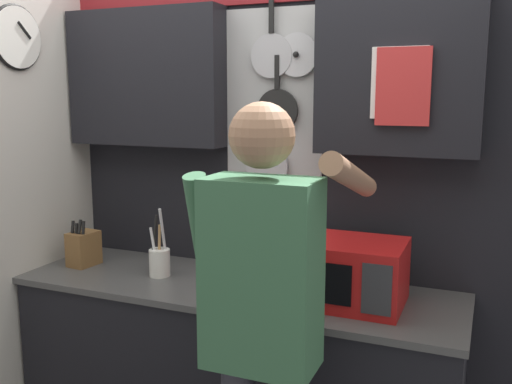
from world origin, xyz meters
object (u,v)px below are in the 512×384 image
at_px(knife_block, 84,248).
at_px(person, 263,311).
at_px(utensil_crock, 159,260).
at_px(microwave, 341,271).

distance_m(knife_block, person, 1.33).
bearing_deg(person, utensil_crock, 144.02).
distance_m(microwave, utensil_crock, 0.89).
bearing_deg(microwave, person, -103.66).
bearing_deg(person, microwave, 76.34).
xyz_separation_m(utensil_crock, person, (0.76, -0.55, 0.06)).
bearing_deg(person, knife_block, 155.55).
relative_size(utensil_crock, person, 0.19).
xyz_separation_m(microwave, utensil_crock, (-0.89, 0.00, -0.06)).
distance_m(utensil_crock, person, 0.94).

